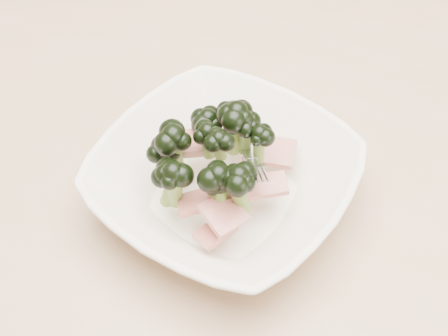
{
  "coord_description": "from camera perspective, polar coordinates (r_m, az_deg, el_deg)",
  "views": [
    {
      "loc": [
        0.19,
        -0.43,
        1.27
      ],
      "look_at": [
        0.03,
        -0.08,
        0.8
      ],
      "focal_mm": 50.0,
      "sensor_mm": 36.0,
      "label": 1
    }
  ],
  "objects": [
    {
      "name": "broccoli_dish",
      "position": [
        0.62,
        -0.16,
        -0.69
      ],
      "size": [
        0.29,
        0.29,
        0.11
      ],
      "color": "beige",
      "rests_on": "dining_table"
    },
    {
      "name": "dining_table",
      "position": [
        0.77,
        0.36,
        -2.42
      ],
      "size": [
        1.2,
        0.8,
        0.75
      ],
      "color": "tan",
      "rests_on": "ground"
    }
  ]
}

